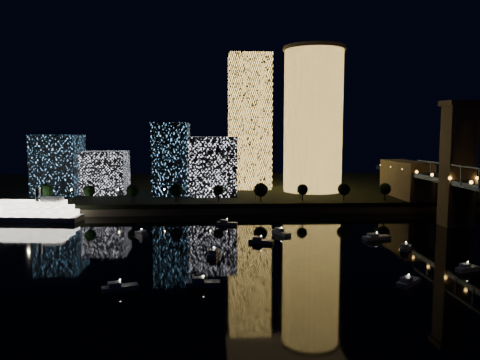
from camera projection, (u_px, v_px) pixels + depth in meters
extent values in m
plane|color=black|center=(326.00, 262.00, 135.37)|extent=(520.00, 520.00, 0.00)
cube|color=black|center=(265.00, 188.00, 294.04)|extent=(420.00, 160.00, 5.00)
cube|color=#6B5E4C|center=(283.00, 210.00, 216.66)|extent=(420.00, 6.00, 3.00)
cylinder|color=#F6BA4E|center=(313.00, 122.00, 257.18)|extent=(32.00, 32.00, 76.71)
cylinder|color=#6B5E4C|center=(314.00, 49.00, 253.19)|extent=(34.00, 34.00, 2.00)
cube|color=#F6BA4E|center=(249.00, 122.00, 272.86)|extent=(24.19, 24.19, 76.96)
cube|color=white|center=(212.00, 166.00, 243.03)|extent=(24.62, 20.83, 30.30)
cube|color=#519ADB|center=(171.00, 158.00, 248.09)|extent=(18.78, 24.41, 37.55)
cube|color=white|center=(105.00, 172.00, 249.42)|extent=(22.57, 20.52, 22.57)
cube|color=#519ADB|center=(59.00, 165.00, 246.33)|extent=(22.38, 24.62, 31.33)
cube|color=#6B5E4C|center=(458.00, 166.00, 186.28)|extent=(11.00, 9.00, 48.00)
cube|color=#6B5E4C|center=(461.00, 103.00, 183.75)|extent=(13.00, 11.00, 2.00)
cube|color=#6B5E4C|center=(405.00, 184.00, 237.21)|extent=(12.00, 40.00, 23.00)
cube|color=#18264E|center=(464.00, 176.00, 172.35)|extent=(0.50, 0.50, 7.00)
cube|color=#18264E|center=(433.00, 171.00, 196.18)|extent=(0.50, 0.50, 7.00)
sphere|color=#FFA338|center=(450.00, 178.00, 181.43)|extent=(1.20, 1.20, 1.20)
sphere|color=#FFA338|center=(403.00, 169.00, 226.13)|extent=(1.20, 1.20, 1.20)
cube|color=silver|center=(27.00, 218.00, 199.35)|extent=(46.79, 15.52, 2.30)
cube|color=white|center=(27.00, 213.00, 199.13)|extent=(42.88, 14.14, 2.10)
cube|color=white|center=(27.00, 208.00, 198.92)|extent=(38.98, 12.77, 2.10)
cube|color=white|center=(26.00, 203.00, 198.70)|extent=(33.17, 11.19, 2.10)
cube|color=silver|center=(52.00, 199.00, 197.91)|extent=(8.24, 6.55, 1.72)
cylinder|color=black|center=(37.00, 195.00, 196.10)|extent=(1.34, 1.34, 5.74)
cylinder|color=black|center=(41.00, 194.00, 199.90)|extent=(1.34, 1.34, 5.74)
cube|color=silver|center=(281.00, 233.00, 172.43)|extent=(6.22, 9.20, 1.20)
cube|color=silver|center=(279.00, 229.00, 173.49)|extent=(3.37, 3.76, 1.00)
sphere|color=white|center=(281.00, 228.00, 172.23)|extent=(0.36, 0.36, 0.36)
cube|color=silver|center=(376.00, 238.00, 164.61)|extent=(10.40, 5.55, 1.20)
cube|color=silver|center=(373.00, 235.00, 164.05)|extent=(4.01, 3.36, 1.00)
sphere|color=white|center=(377.00, 232.00, 164.41)|extent=(0.36, 0.36, 0.36)
cube|color=silver|center=(409.00, 283.00, 115.30)|extent=(7.84, 7.28, 1.20)
cube|color=silver|center=(406.00, 279.00, 114.35)|extent=(3.53, 3.46, 1.00)
sphere|color=white|center=(409.00, 275.00, 115.10)|extent=(0.36, 0.36, 0.36)
cube|color=silver|center=(227.00, 224.00, 189.88)|extent=(8.74, 4.47, 1.20)
cube|color=silver|center=(224.00, 221.00, 189.98)|extent=(3.34, 2.77, 1.00)
sphere|color=white|center=(227.00, 219.00, 189.68)|extent=(0.36, 0.36, 0.36)
cube|color=silver|center=(467.00, 269.00, 126.75)|extent=(7.24, 4.48, 1.20)
cube|color=silver|center=(465.00, 265.00, 126.22)|extent=(2.89, 2.52, 1.00)
sphere|color=white|center=(468.00, 262.00, 126.54)|extent=(0.36, 0.36, 0.36)
cube|color=silver|center=(406.00, 248.00, 149.68)|extent=(5.83, 6.89, 1.20)
cube|color=silver|center=(405.00, 245.00, 148.71)|extent=(2.87, 3.01, 1.00)
sphere|color=white|center=(406.00, 242.00, 149.48)|extent=(0.36, 0.36, 0.36)
cube|color=silver|center=(120.00, 288.00, 111.22)|extent=(8.81, 5.43, 1.20)
cube|color=silver|center=(114.00, 284.00, 110.61)|extent=(3.52, 3.07, 1.00)
sphere|color=white|center=(120.00, 280.00, 111.01)|extent=(0.36, 0.36, 0.36)
cube|color=silver|center=(214.00, 254.00, 142.70)|extent=(4.28, 8.82, 1.20)
cube|color=silver|center=(213.00, 251.00, 141.34)|extent=(2.73, 3.33, 1.00)
sphere|color=white|center=(214.00, 247.00, 142.50)|extent=(0.36, 0.36, 0.36)
cube|color=silver|center=(203.00, 284.00, 114.37)|extent=(8.29, 2.78, 1.20)
cube|color=silver|center=(198.00, 279.00, 114.21)|extent=(2.92, 2.19, 1.00)
sphere|color=white|center=(203.00, 276.00, 114.17)|extent=(0.36, 0.36, 0.36)
cube|color=silver|center=(261.00, 241.00, 158.77)|extent=(8.80, 5.40, 1.20)
cube|color=silver|center=(258.00, 238.00, 159.02)|extent=(3.51, 3.06, 1.00)
sphere|color=white|center=(261.00, 236.00, 158.57)|extent=(0.36, 0.36, 0.36)
cube|color=silver|center=(142.00, 234.00, 170.27)|extent=(5.80, 7.61, 1.20)
cube|color=silver|center=(143.00, 232.00, 169.23)|extent=(2.98, 3.22, 1.00)
sphere|color=white|center=(141.00, 229.00, 170.06)|extent=(0.36, 0.36, 0.36)
cylinder|color=black|center=(45.00, 199.00, 215.84)|extent=(0.70, 0.70, 4.00)
sphere|color=black|center=(45.00, 191.00, 215.49)|extent=(6.82, 6.82, 6.82)
cylinder|color=black|center=(89.00, 198.00, 216.97)|extent=(0.70, 0.70, 4.00)
sphere|color=black|center=(89.00, 191.00, 216.62)|extent=(5.50, 5.50, 5.50)
cylinder|color=black|center=(133.00, 198.00, 218.11)|extent=(0.70, 0.70, 4.00)
sphere|color=black|center=(133.00, 191.00, 217.75)|extent=(5.75, 5.75, 5.75)
cylinder|color=black|center=(176.00, 198.00, 219.24)|extent=(0.70, 0.70, 4.00)
sphere|color=black|center=(176.00, 190.00, 218.88)|extent=(5.93, 5.93, 5.93)
cylinder|color=black|center=(219.00, 197.00, 220.37)|extent=(0.70, 0.70, 4.00)
sphere|color=black|center=(218.00, 190.00, 220.02)|extent=(5.02, 5.02, 5.02)
cylinder|color=black|center=(261.00, 197.00, 221.50)|extent=(0.70, 0.70, 4.00)
sphere|color=black|center=(261.00, 190.00, 221.15)|extent=(6.66, 6.66, 6.66)
cylinder|color=black|center=(302.00, 197.00, 222.63)|extent=(0.70, 0.70, 4.00)
sphere|color=black|center=(303.00, 189.00, 222.28)|extent=(5.26, 5.26, 5.26)
cylinder|color=black|center=(344.00, 196.00, 223.76)|extent=(0.70, 0.70, 4.00)
sphere|color=black|center=(344.00, 189.00, 223.41)|extent=(5.98, 5.98, 5.98)
cylinder|color=black|center=(385.00, 196.00, 224.90)|extent=(0.70, 0.70, 4.00)
sphere|color=black|center=(385.00, 189.00, 224.54)|extent=(5.75, 5.75, 5.75)
cylinder|color=black|center=(71.00, 196.00, 222.32)|extent=(0.24, 0.24, 5.00)
sphere|color=#FFCC7F|center=(71.00, 190.00, 222.03)|extent=(0.70, 0.70, 0.70)
cylinder|color=black|center=(118.00, 195.00, 223.56)|extent=(0.24, 0.24, 5.00)
sphere|color=#FFCC7F|center=(118.00, 190.00, 223.28)|extent=(0.70, 0.70, 0.70)
cylinder|color=black|center=(164.00, 195.00, 224.81)|extent=(0.24, 0.24, 5.00)
sphere|color=#FFCC7F|center=(164.00, 189.00, 224.52)|extent=(0.70, 0.70, 0.70)
cylinder|color=black|center=(210.00, 195.00, 226.05)|extent=(0.24, 0.24, 5.00)
sphere|color=#FFCC7F|center=(210.00, 189.00, 225.77)|extent=(0.70, 0.70, 0.70)
cylinder|color=black|center=(255.00, 194.00, 227.30)|extent=(0.24, 0.24, 5.00)
sphere|color=#FFCC7F|center=(255.00, 189.00, 227.01)|extent=(0.70, 0.70, 0.70)
cylinder|color=black|center=(300.00, 194.00, 228.54)|extent=(0.24, 0.24, 5.00)
sphere|color=#FFCC7F|center=(300.00, 188.00, 228.26)|extent=(0.70, 0.70, 0.70)
cylinder|color=black|center=(344.00, 194.00, 229.79)|extent=(0.24, 0.24, 5.00)
sphere|color=#FFCC7F|center=(345.00, 188.00, 229.50)|extent=(0.70, 0.70, 0.70)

